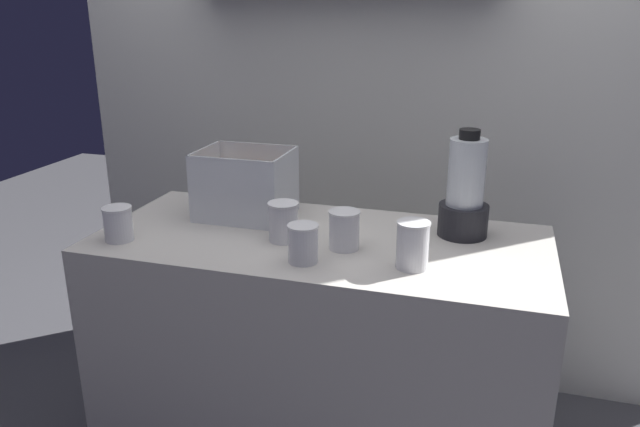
# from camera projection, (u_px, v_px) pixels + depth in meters

# --- Properties ---
(counter) EXTENTS (1.40, 0.64, 0.90)m
(counter) POSITION_uv_depth(u_px,v_px,m) (320.00, 363.00, 2.04)
(counter) COLOR beige
(counter) RESTS_ON ground_plane
(back_wall_unit) EXTENTS (2.60, 0.24, 2.50)m
(back_wall_unit) POSITION_uv_depth(u_px,v_px,m) (372.00, 88.00, 2.47)
(back_wall_unit) COLOR silver
(back_wall_unit) RESTS_ON ground_plane
(carrot_display_bin) EXTENTS (0.30, 0.24, 0.23)m
(carrot_display_bin) POSITION_uv_depth(u_px,v_px,m) (245.00, 195.00, 2.08)
(carrot_display_bin) COLOR white
(carrot_display_bin) RESTS_ON counter
(blender_pitcher) EXTENTS (0.15, 0.15, 0.34)m
(blender_pitcher) POSITION_uv_depth(u_px,v_px,m) (465.00, 194.00, 1.87)
(blender_pitcher) COLOR black
(blender_pitcher) RESTS_ON counter
(juice_cup_orange_far_left) EXTENTS (0.09, 0.09, 0.11)m
(juice_cup_orange_far_left) POSITION_uv_depth(u_px,v_px,m) (118.00, 225.00, 1.86)
(juice_cup_orange_far_left) COLOR white
(juice_cup_orange_far_left) RESTS_ON counter
(juice_cup_orange_left) EXTENTS (0.09, 0.09, 0.12)m
(juice_cup_orange_left) POSITION_uv_depth(u_px,v_px,m) (283.00, 224.00, 1.85)
(juice_cup_orange_left) COLOR white
(juice_cup_orange_left) RESTS_ON counter
(juice_cup_pomegranate_middle) EXTENTS (0.09, 0.09, 0.11)m
(juice_cup_pomegranate_middle) POSITION_uv_depth(u_px,v_px,m) (303.00, 245.00, 1.70)
(juice_cup_pomegranate_middle) COLOR white
(juice_cup_pomegranate_middle) RESTS_ON counter
(juice_cup_carrot_right) EXTENTS (0.09, 0.09, 0.12)m
(juice_cup_carrot_right) POSITION_uv_depth(u_px,v_px,m) (344.00, 231.00, 1.79)
(juice_cup_carrot_right) COLOR white
(juice_cup_carrot_right) RESTS_ON counter
(juice_cup_carrot_far_right) EXTENTS (0.09, 0.09, 0.13)m
(juice_cup_carrot_far_right) POSITION_uv_depth(u_px,v_px,m) (413.00, 248.00, 1.66)
(juice_cup_carrot_far_right) COLOR white
(juice_cup_carrot_far_right) RESTS_ON counter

